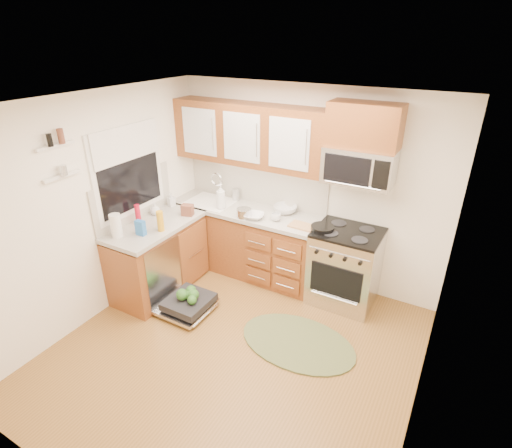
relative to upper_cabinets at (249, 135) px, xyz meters
The scene contains 38 objects.
floor 2.55m from the upper_cabinets, 65.28° to the right, with size 3.50×3.50×0.00m, color brown.
ceiling 1.84m from the upper_cabinets, 65.28° to the right, with size 3.50×3.50×0.00m, color white.
wall_back 0.97m from the upper_cabinets, 13.57° to the left, with size 3.50×0.04×2.50m, color white.
wall_front 3.46m from the upper_cabinets, 77.70° to the right, with size 3.50×0.04×2.50m, color white.
wall_left 1.98m from the upper_cabinets, 123.06° to the right, with size 0.04×3.50×2.50m, color white.
wall_right 3.00m from the upper_cabinets, 32.47° to the right, with size 0.04×3.50×2.50m, color white.
base_cabinet_back 1.46m from the upper_cabinets, 90.00° to the right, with size 2.05×0.60×0.85m, color brown.
base_cabinet_left 1.93m from the upper_cabinets, 124.62° to the right, with size 0.60×1.25×0.85m, color brown.
countertop_back 0.98m from the upper_cabinets, 90.00° to the right, with size 2.07×0.64×0.05m, color #9E9B91.
countertop_left 1.60m from the upper_cabinets, 124.25° to the right, with size 0.64×1.27×0.05m, color #9E9B91.
backsplash_back 0.68m from the upper_cabinets, 90.00° to the left, with size 2.05×0.02×0.57m, color #B0AD9E.
backsplash_left 1.60m from the upper_cabinets, 133.89° to the right, with size 0.02×1.25×0.57m, color #B0AD9E.
upper_cabinets is the anchor object (origin of this frame).
cabinet_over_mw 1.43m from the upper_cabinets, ahead, with size 0.76×0.35×0.47m, color brown.
range 1.99m from the upper_cabinets, ahead, with size 0.76×0.64×0.95m, color silver, non-canonical shape.
microwave 1.42m from the upper_cabinets, ahead, with size 0.76×0.38×0.40m, color silver, non-canonical shape.
sink 1.21m from the upper_cabinets, 163.55° to the right, with size 0.62×0.50×0.26m, color white, non-canonical shape.
dishwasher 2.19m from the upper_cabinets, 96.04° to the right, with size 0.70×0.60×0.20m, color silver, non-canonical shape.
window 1.51m from the upper_cabinets, 133.21° to the right, with size 0.03×1.05×1.05m, color white, non-canonical shape.
window_blind 1.46m from the upper_cabinets, 132.50° to the right, with size 0.02×0.96×0.40m, color white.
shelf_upper 2.17m from the upper_cabinets, 117.33° to the right, with size 0.04×0.40×0.03m, color white.
shelf_lower 2.17m from the upper_cabinets, 117.33° to the right, with size 0.04×0.40×0.03m, color white.
rug 2.51m from the upper_cabinets, 42.19° to the right, with size 1.27×0.82×0.02m, color #546137, non-canonical shape.
skillet 1.46m from the upper_cabinets, 12.93° to the right, with size 0.27×0.27×0.05m, color black.
stock_pot 0.97m from the upper_cabinets, 70.52° to the right, with size 0.19×0.19×0.11m, color silver.
cutting_board 1.30m from the upper_cabinets, 16.00° to the right, with size 0.30×0.19×0.02m, color #B67D53.
canister 0.91m from the upper_cabinets, 163.93° to the left, with size 0.10×0.10×0.16m, color silver.
paper_towel_roll 1.91m from the upper_cabinets, 119.64° to the right, with size 0.13×0.13×0.27m, color white.
mustard_bottle 1.51m from the upper_cabinets, 114.55° to the right, with size 0.08×0.08×0.25m, color gold.
red_bottle 1.66m from the upper_cabinets, 128.39° to the right, with size 0.06×0.06×0.24m, color red.
wooden_box 1.21m from the upper_cabinets, 128.79° to the right, with size 0.14×0.10×0.14m, color brown.
blue_carton 1.72m from the upper_cabinets, 115.85° to the right, with size 0.11×0.07×0.18m, color blue.
bowl_a 1.01m from the upper_cabinets, 52.30° to the right, with size 0.25×0.25×0.06m, color #999999.
bowl_b 1.04m from the upper_cabinets, ahead, with size 0.30×0.30×0.09m, color #999999.
cup 1.07m from the upper_cabinets, 25.68° to the right, with size 0.12×0.12×0.10m, color #999999.
soap_bottle_a 0.87m from the upper_cabinets, 135.50° to the right, with size 0.13×0.13×0.34m, color #999999.
soap_bottle_b 1.35m from the upper_cabinets, 149.60° to the right, with size 0.08×0.08×0.18m, color #999999.
soap_bottle_c 1.50m from the upper_cabinets, 136.82° to the right, with size 0.12×0.12×0.16m, color #999999.
Camera 1 is at (1.75, -2.65, 3.03)m, focal length 28.00 mm.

